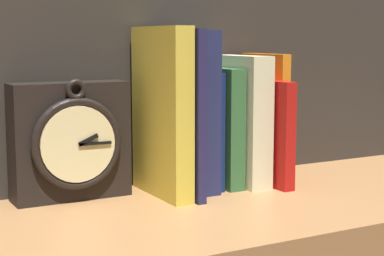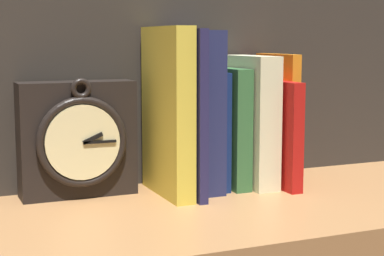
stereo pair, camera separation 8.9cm
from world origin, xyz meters
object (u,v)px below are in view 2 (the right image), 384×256
object	(u,v)px
clock	(78,139)
book_slot6_red	(273,133)
book_slot3_navy	(212,130)
book_slot2_navy	(198,111)
book_slot4_green	(228,127)
book_slot1_navy	(183,112)
book_slot0_yellow	(169,112)
book_slot5_cream	(251,121)
book_slot7_orange	(277,118)

from	to	relation	value
clock	book_slot6_red	xyz separation A→B (m)	(0.31, -0.05, -0.00)
book_slot3_navy	book_slot2_navy	bearing A→B (deg)	-166.30
clock	book_slot4_green	distance (m)	0.24
book_slot3_navy	book_slot4_green	bearing A→B (deg)	-7.94
book_slot1_navy	book_slot4_green	xyz separation A→B (m)	(0.09, 0.02, -0.03)
book_slot4_green	book_slot3_navy	bearing A→B (deg)	172.06
book_slot0_yellow	book_slot4_green	distance (m)	0.12
book_slot2_navy	book_slot5_cream	world-z (taller)	book_slot2_navy
book_slot6_red	book_slot2_navy	bearing A→B (deg)	172.57
clock	book_slot0_yellow	distance (m)	0.14
clock	book_slot7_orange	bearing A→B (deg)	-4.60
book_slot2_navy	book_slot5_cream	size ratio (longest dim) A/B	1.19
clock	book_slot5_cream	distance (m)	0.28
book_slot2_navy	book_slot4_green	size ratio (longest dim) A/B	1.31
book_slot0_yellow	clock	bearing A→B (deg)	161.73
clock	book_slot0_yellow	world-z (taller)	book_slot0_yellow
book_slot6_red	book_slot7_orange	bearing A→B (deg)	46.13
book_slot1_navy	book_slot5_cream	size ratio (longest dim) A/B	1.20
book_slot1_navy	book_slot3_navy	distance (m)	0.07
clock	book_slot2_navy	size ratio (longest dim) A/B	0.72
book_slot0_yellow	book_slot2_navy	size ratio (longest dim) A/B	1.02
book_slot0_yellow	book_slot3_navy	size ratio (longest dim) A/B	1.38
book_slot5_cream	book_slot6_red	bearing A→B (deg)	-19.21
clock	book_slot3_navy	size ratio (longest dim) A/B	0.97
book_slot7_orange	clock	bearing A→B (deg)	175.40
book_slot3_navy	clock	bearing A→B (deg)	174.10
book_slot4_green	book_slot7_orange	world-z (taller)	book_slot7_orange
book_slot2_navy	book_slot6_red	world-z (taller)	book_slot2_navy
clock	book_slot0_yellow	size ratio (longest dim) A/B	0.71
book_slot1_navy	book_slot7_orange	xyz separation A→B (m)	(0.18, 0.02, -0.02)
book_slot7_orange	book_slot2_navy	bearing A→B (deg)	-179.07
book_slot4_green	book_slot5_cream	world-z (taller)	book_slot5_cream
book_slot3_navy	book_slot5_cream	xyz separation A→B (m)	(0.06, -0.01, 0.01)
book_slot5_cream	book_slot7_orange	world-z (taller)	book_slot7_orange
book_slot1_navy	book_slot6_red	size ratio (longest dim) A/B	1.47
book_slot5_cream	book_slot7_orange	xyz separation A→B (m)	(0.05, 0.01, 0.00)
book_slot2_navy	book_slot3_navy	distance (m)	0.04
book_slot6_red	clock	bearing A→B (deg)	171.73
book_slot5_cream	book_slot7_orange	size ratio (longest dim) A/B	0.99
book_slot6_red	book_slot1_navy	bearing A→B (deg)	-179.63
clock	book_slot2_navy	bearing A→B (deg)	-8.83
book_slot1_navy	book_slot5_cream	distance (m)	0.13
book_slot0_yellow	book_slot3_navy	distance (m)	0.09
clock	book_slot5_cream	world-z (taller)	book_slot5_cream
clock	book_slot3_navy	distance (m)	0.22
book_slot5_cream	book_slot7_orange	distance (m)	0.05
book_slot0_yellow	book_slot2_navy	distance (m)	0.06
book_slot3_navy	book_slot5_cream	world-z (taller)	book_slot5_cream
book_slot0_yellow	book_slot2_navy	xyz separation A→B (m)	(0.05, 0.01, -0.00)
book_slot0_yellow	book_slot4_green	xyz separation A→B (m)	(0.11, 0.02, -0.03)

